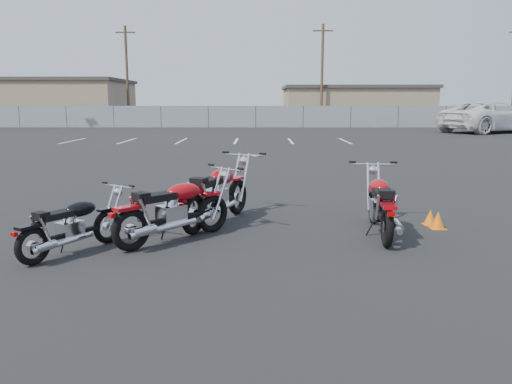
{
  "coord_description": "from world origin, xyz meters",
  "views": [
    {
      "loc": [
        0.24,
        -7.46,
        2.1
      ],
      "look_at": [
        0.2,
        0.6,
        0.65
      ],
      "focal_mm": 35.0,
      "sensor_mm": 36.0,
      "label": 1
    }
  ],
  "objects_px": {
    "motorcycle_third_red": "(174,210)",
    "motorcycle_front_red": "(217,194)",
    "white_van": "(492,108)",
    "motorcycle_second_black": "(72,226)",
    "motorcycle_rear_red": "(381,205)"
  },
  "relations": [
    {
      "from": "motorcycle_second_black",
      "to": "motorcycle_third_red",
      "type": "bearing_deg",
      "value": 25.69
    },
    {
      "from": "motorcycle_second_black",
      "to": "motorcycle_third_red",
      "type": "relative_size",
      "value": 0.91
    },
    {
      "from": "motorcycle_front_red",
      "to": "motorcycle_second_black",
      "type": "distance_m",
      "value": 2.59
    },
    {
      "from": "motorcycle_third_red",
      "to": "motorcycle_front_red",
      "type": "bearing_deg",
      "value": 63.59
    },
    {
      "from": "motorcycle_rear_red",
      "to": "white_van",
      "type": "bearing_deg",
      "value": 62.44
    },
    {
      "from": "motorcycle_third_red",
      "to": "motorcycle_rear_red",
      "type": "bearing_deg",
      "value": 7.34
    },
    {
      "from": "motorcycle_second_black",
      "to": "motorcycle_third_red",
      "type": "distance_m",
      "value": 1.47
    },
    {
      "from": "motorcycle_rear_red",
      "to": "motorcycle_front_red",
      "type": "bearing_deg",
      "value": 165.0
    },
    {
      "from": "motorcycle_second_black",
      "to": "motorcycle_rear_red",
      "type": "height_order",
      "value": "motorcycle_rear_red"
    },
    {
      "from": "motorcycle_front_red",
      "to": "motorcycle_second_black",
      "type": "xyz_separation_m",
      "value": [
        -1.89,
        -1.77,
        -0.13
      ]
    },
    {
      "from": "motorcycle_front_red",
      "to": "white_van",
      "type": "bearing_deg",
      "value": 57.56
    },
    {
      "from": "motorcycle_rear_red",
      "to": "white_van",
      "type": "relative_size",
      "value": 0.25
    },
    {
      "from": "motorcycle_front_red",
      "to": "white_van",
      "type": "xyz_separation_m",
      "value": [
        17.06,
        26.84,
        1.16
      ]
    },
    {
      "from": "white_van",
      "to": "motorcycle_second_black",
      "type": "bearing_deg",
      "value": 119.49
    },
    {
      "from": "motorcycle_front_red",
      "to": "motorcycle_third_red",
      "type": "relative_size",
      "value": 1.26
    }
  ]
}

